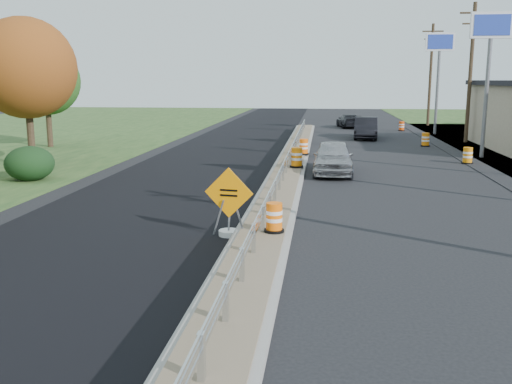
# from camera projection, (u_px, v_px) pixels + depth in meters

# --- Properties ---
(ground) EXTENTS (140.00, 140.00, 0.00)m
(ground) POSITION_uv_depth(u_px,v_px,m) (269.00, 221.00, 17.70)
(ground) COLOR black
(ground) RESTS_ON ground
(milled_overlay) EXTENTS (7.20, 120.00, 0.01)m
(milled_overlay) POSITION_uv_depth(u_px,v_px,m) (199.00, 169.00, 27.94)
(milled_overlay) COLOR black
(milled_overlay) RESTS_ON ground
(median) EXTENTS (1.60, 55.00, 0.23)m
(median) POSITION_uv_depth(u_px,v_px,m) (286.00, 175.00, 25.47)
(median) COLOR gray
(median) RESTS_ON ground
(guardrail) EXTENTS (0.10, 46.15, 0.72)m
(guardrail) POSITION_uv_depth(u_px,v_px,m) (288.00, 159.00, 26.32)
(guardrail) COLOR silver
(guardrail) RESTS_ON median
(pylon_sign_mid) EXTENTS (2.20, 0.30, 7.90)m
(pylon_sign_mid) POSITION_uv_depth(u_px,v_px,m) (491.00, 39.00, 30.83)
(pylon_sign_mid) COLOR slate
(pylon_sign_mid) RESTS_ON ground
(pylon_sign_north) EXTENTS (2.20, 0.30, 7.90)m
(pylon_sign_north) POSITION_uv_depth(u_px,v_px,m) (440.00, 51.00, 44.47)
(pylon_sign_north) COLOR slate
(pylon_sign_north) RESTS_ON ground
(utility_pole_nmid) EXTENTS (1.90, 0.26, 9.40)m
(utility_pole_nmid) POSITION_uv_depth(u_px,v_px,m) (471.00, 70.00, 38.80)
(utility_pole_nmid) COLOR #473523
(utility_pole_nmid) RESTS_ON ground
(utility_pole_north) EXTENTS (1.90, 0.26, 9.40)m
(utility_pole_north) POSITION_uv_depth(u_px,v_px,m) (431.00, 73.00, 53.42)
(utility_pole_north) COLOR #473523
(utility_pole_north) RESTS_ON ground
(hedge_north) EXTENTS (2.09, 2.09, 1.52)m
(hedge_north) POSITION_uv_depth(u_px,v_px,m) (30.00, 163.00, 24.66)
(hedge_north) COLOR black
(hedge_north) RESTS_ON ground
(tree_near_red) EXTENTS (4.95, 4.95, 7.35)m
(tree_near_red) POSITION_uv_depth(u_px,v_px,m) (26.00, 68.00, 27.99)
(tree_near_red) COLOR #473523
(tree_near_red) RESTS_ON ground
(tree_near_back) EXTENTS (4.29, 4.29, 6.37)m
(tree_near_back) POSITION_uv_depth(u_px,v_px,m) (46.00, 81.00, 36.25)
(tree_near_back) COLOR #473523
(tree_near_back) RESTS_ON ground
(caution_sign) EXTENTS (1.40, 0.59, 1.95)m
(caution_sign) POSITION_uv_depth(u_px,v_px,m) (229.00, 219.00, 15.93)
(caution_sign) COLOR white
(caution_sign) RESTS_ON ground
(barrel_median_near) EXTENTS (0.55, 0.55, 0.81)m
(barrel_median_near) POSITION_uv_depth(u_px,v_px,m) (274.00, 218.00, 15.51)
(barrel_median_near) COLOR black
(barrel_median_near) RESTS_ON median
(barrel_median_mid) EXTENTS (0.64, 0.64, 0.95)m
(barrel_median_mid) POSITION_uv_depth(u_px,v_px,m) (297.00, 158.00, 26.92)
(barrel_median_mid) COLOR black
(barrel_median_mid) RESTS_ON median
(barrel_median_far) EXTENTS (0.59, 0.59, 0.87)m
(barrel_median_far) POSITION_uv_depth(u_px,v_px,m) (304.00, 147.00, 31.54)
(barrel_median_far) COLOR black
(barrel_median_far) RESTS_ON median
(barrel_shoulder_near) EXTENTS (0.59, 0.59, 0.86)m
(barrel_shoulder_near) POSITION_uv_depth(u_px,v_px,m) (468.00, 156.00, 29.66)
(barrel_shoulder_near) COLOR black
(barrel_shoulder_near) RESTS_ON ground
(barrel_shoulder_mid) EXTENTS (0.60, 0.60, 0.89)m
(barrel_shoulder_mid) POSITION_uv_depth(u_px,v_px,m) (425.00, 140.00, 37.40)
(barrel_shoulder_mid) COLOR black
(barrel_shoulder_mid) RESTS_ON ground
(barrel_shoulder_far) EXTENTS (0.55, 0.55, 0.81)m
(barrel_shoulder_far) POSITION_uv_depth(u_px,v_px,m) (402.00, 126.00, 48.72)
(barrel_shoulder_far) COLOR black
(barrel_shoulder_far) RESTS_ON ground
(car_silver) EXTENTS (1.87, 4.53, 1.54)m
(car_silver) POSITION_uv_depth(u_px,v_px,m) (333.00, 157.00, 26.50)
(car_silver) COLOR #A3A3A8
(car_silver) RESTS_ON ground
(car_dark_mid) EXTENTS (1.96, 4.84, 1.56)m
(car_dark_mid) POSITION_uv_depth(u_px,v_px,m) (366.00, 128.00, 42.30)
(car_dark_mid) COLOR black
(car_dark_mid) RESTS_ON ground
(car_dark_far) EXTENTS (2.30, 4.45, 1.24)m
(car_dark_far) POSITION_uv_depth(u_px,v_px,m) (349.00, 121.00, 51.97)
(car_dark_far) COLOR black
(car_dark_far) RESTS_ON ground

